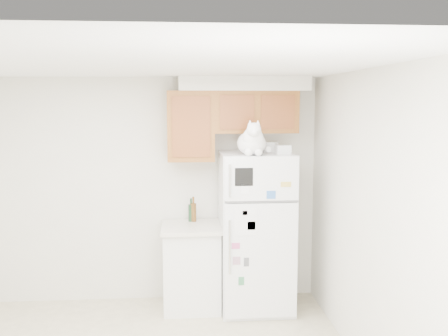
{
  "coord_description": "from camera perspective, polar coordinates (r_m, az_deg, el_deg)",
  "views": [
    {
      "loc": [
        0.39,
        -3.83,
        2.23
      ],
      "look_at": [
        0.84,
        1.55,
        1.55
      ],
      "focal_mm": 42.0,
      "sensor_mm": 36.0,
      "label": 1
    }
  ],
  "objects": [
    {
      "name": "room_shell",
      "position": [
        4.12,
        -8.43,
        -0.68
      ],
      "size": [
        3.84,
        4.04,
        2.52
      ],
      "color": "beige",
      "rests_on": "ground_plane"
    },
    {
      "name": "storage_box_front",
      "position": [
        5.43,
        6.42,
        2.01
      ],
      "size": [
        0.16,
        0.13,
        0.09
      ],
      "primitive_type": "cube",
      "rotation": [
        0.0,
        0.0,
        0.14
      ],
      "color": "white",
      "rests_on": "refrigerator"
    },
    {
      "name": "refrigerator",
      "position": [
        5.66,
        3.51,
        -6.93
      ],
      "size": [
        0.76,
        0.78,
        1.7
      ],
      "color": "white",
      "rests_on": "ground_plane"
    },
    {
      "name": "base_counter",
      "position": [
        5.79,
        -3.52,
        -10.62
      ],
      "size": [
        0.64,
        0.64,
        0.92
      ],
      "color": "white",
      "rests_on": "ground_plane"
    },
    {
      "name": "cat",
      "position": [
        5.28,
        3.09,
        2.9
      ],
      "size": [
        0.35,
        0.52,
        0.37
      ],
      "color": "white",
      "rests_on": "refrigerator"
    },
    {
      "name": "bottle_amber",
      "position": [
        5.8,
        -3.35,
        -4.49
      ],
      "size": [
        0.06,
        0.06,
        0.28
      ],
      "primitive_type": null,
      "color": "#593814",
      "rests_on": "base_counter"
    },
    {
      "name": "storage_box_back",
      "position": [
        5.69,
        4.92,
        2.31
      ],
      "size": [
        0.22,
        0.19,
        0.1
      ],
      "primitive_type": "cube",
      "rotation": [
        0.0,
        0.0,
        -0.43
      ],
      "color": "white",
      "rests_on": "refrigerator"
    },
    {
      "name": "bottle_green",
      "position": [
        5.81,
        -3.61,
        -4.57
      ],
      "size": [
        0.06,
        0.06,
        0.26
      ],
      "primitive_type": null,
      "color": "#19381E",
      "rests_on": "base_counter"
    }
  ]
}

